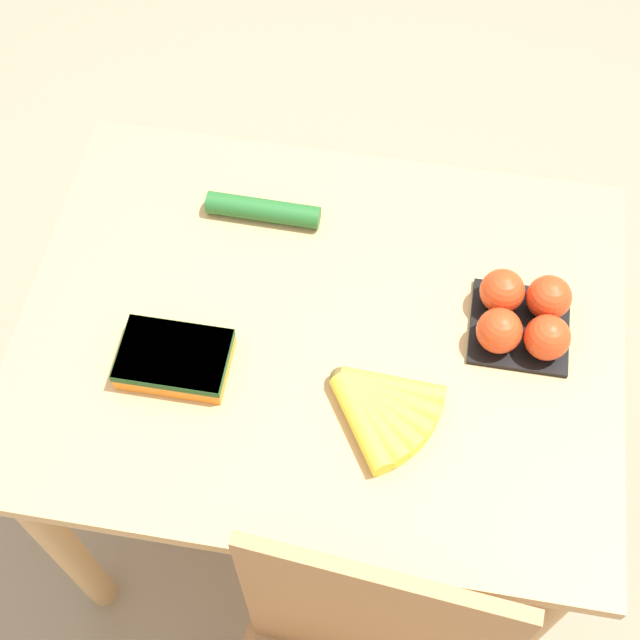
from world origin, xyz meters
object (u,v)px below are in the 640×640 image
object	(u,v)px
banana_bunch	(379,406)
carrot_bag	(174,358)
cucumber_near	(263,210)
tomato_pack	(524,316)

from	to	relation	value
banana_bunch	carrot_bag	world-z (taller)	carrot_bag
banana_bunch	cucumber_near	world-z (taller)	cucumber_near
banana_bunch	tomato_pack	size ratio (longest dim) A/B	1.14
tomato_pack	cucumber_near	xyz separation A→B (m)	(0.47, -0.16, -0.02)
tomato_pack	carrot_bag	world-z (taller)	tomato_pack
carrot_bag	tomato_pack	bearing A→B (deg)	-163.52
tomato_pack	carrot_bag	distance (m)	0.58
cucumber_near	carrot_bag	bearing A→B (deg)	75.76
tomato_pack	cucumber_near	world-z (taller)	tomato_pack
carrot_bag	banana_bunch	bearing A→B (deg)	175.26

